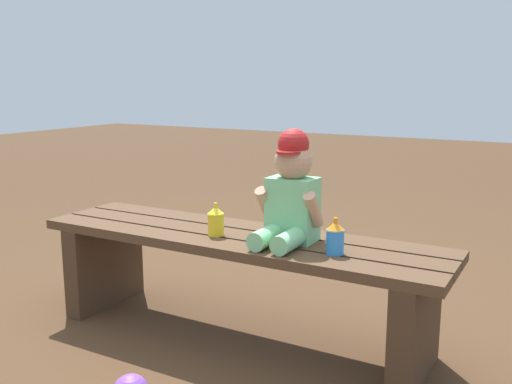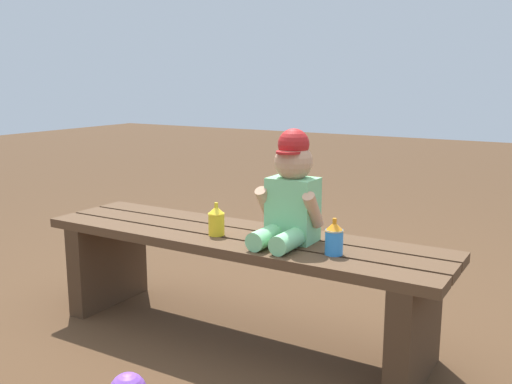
% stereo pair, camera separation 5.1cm
% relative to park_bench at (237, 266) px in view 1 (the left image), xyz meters
% --- Properties ---
extents(ground_plane, '(16.00, 16.00, 0.00)m').
position_rel_park_bench_xyz_m(ground_plane, '(0.00, 0.00, -0.29)').
color(ground_plane, '#4C331E').
extents(park_bench, '(1.61, 0.40, 0.42)m').
position_rel_park_bench_xyz_m(park_bench, '(0.00, 0.00, 0.00)').
color(park_bench, '#513823').
rests_on(park_bench, ground_plane).
extents(child_figure, '(0.23, 0.27, 0.40)m').
position_rel_park_bench_xyz_m(child_figure, '(0.22, 0.01, 0.31)').
color(child_figure, '#7FCC8C').
rests_on(child_figure, park_bench).
extents(sippy_cup_left, '(0.06, 0.06, 0.12)m').
position_rel_park_bench_xyz_m(sippy_cup_left, '(-0.06, -0.06, 0.19)').
color(sippy_cup_left, yellow).
rests_on(sippy_cup_left, park_bench).
extents(sippy_cup_right, '(0.06, 0.06, 0.12)m').
position_rel_park_bench_xyz_m(sippy_cup_right, '(0.42, -0.06, 0.19)').
color(sippy_cup_right, '#338CE5').
rests_on(sippy_cup_right, park_bench).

